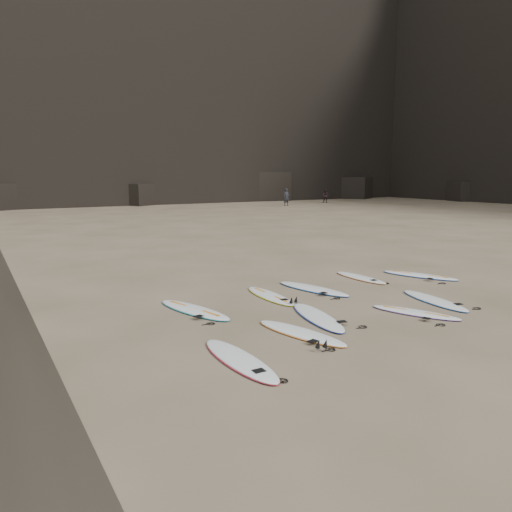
# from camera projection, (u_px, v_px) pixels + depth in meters

# --- Properties ---
(ground) EXTENTS (240.00, 240.00, 0.00)m
(ground) POSITION_uv_depth(u_px,v_px,m) (358.00, 318.00, 12.35)
(ground) COLOR #897559
(ground) RESTS_ON ground
(headland) EXTENTS (170.00, 101.00, 63.47)m
(headland) POSITION_uv_depth(u_px,v_px,m) (246.00, 31.00, 62.26)
(headland) COLOR black
(headland) RESTS_ON ground
(surfboard_0) EXTENTS (0.66, 2.64, 0.09)m
(surfboard_0) POSITION_uv_depth(u_px,v_px,m) (240.00, 359.00, 9.49)
(surfboard_0) COLOR white
(surfboard_0) RESTS_ON ground
(surfboard_1) EXTENTS (1.17, 2.57, 0.09)m
(surfboard_1) POSITION_uv_depth(u_px,v_px,m) (301.00, 332.00, 11.09)
(surfboard_1) COLOR white
(surfboard_1) RESTS_ON ground
(surfboard_2) EXTENTS (1.22, 2.75, 0.10)m
(surfboard_2) POSITION_uv_depth(u_px,v_px,m) (317.00, 317.00, 12.30)
(surfboard_2) COLOR white
(surfboard_2) RESTS_ON ground
(surfboard_3) EXTENTS (1.43, 2.30, 0.08)m
(surfboard_3) POSITION_uv_depth(u_px,v_px,m) (416.00, 312.00, 12.70)
(surfboard_3) COLOR white
(surfboard_3) RESTS_ON ground
(surfboard_4) EXTENTS (1.01, 2.60, 0.09)m
(surfboard_4) POSITION_uv_depth(u_px,v_px,m) (434.00, 300.00, 13.88)
(surfboard_4) COLOR white
(surfboard_4) RESTS_ON ground
(surfboard_5) EXTENTS (1.33, 2.77, 0.10)m
(surfboard_5) POSITION_uv_depth(u_px,v_px,m) (194.00, 310.00, 12.93)
(surfboard_5) COLOR white
(surfboard_5) RESTS_ON ground
(surfboard_6) EXTENTS (0.69, 2.50, 0.09)m
(surfboard_6) POSITION_uv_depth(u_px,v_px,m) (270.00, 296.00, 14.41)
(surfboard_6) COLOR white
(surfboard_6) RESTS_ON ground
(surfboard_7) EXTENTS (1.26, 2.77, 0.10)m
(surfboard_7) POSITION_uv_depth(u_px,v_px,m) (313.00, 288.00, 15.27)
(surfboard_7) COLOR white
(surfboard_7) RESTS_ON ground
(surfboard_8) EXTENTS (0.60, 2.34, 0.08)m
(surfboard_8) POSITION_uv_depth(u_px,v_px,m) (360.00, 277.00, 16.91)
(surfboard_8) COLOR white
(surfboard_8) RESTS_ON ground
(surfboard_9) EXTENTS (1.59, 2.66, 0.09)m
(surfboard_9) POSITION_uv_depth(u_px,v_px,m) (420.00, 275.00, 17.24)
(surfboard_9) COLOR white
(surfboard_9) RESTS_ON ground
(person_a) EXTENTS (0.69, 0.46, 1.88)m
(person_a) POSITION_uv_depth(u_px,v_px,m) (286.00, 197.00, 53.12)
(person_a) COLOR #222228
(person_a) RESTS_ON ground
(person_b) EXTENTS (0.99, 0.98, 1.61)m
(person_b) POSITION_uv_depth(u_px,v_px,m) (326.00, 196.00, 58.62)
(person_b) COLOR black
(person_b) RESTS_ON ground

